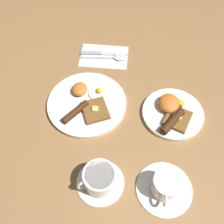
{
  "coord_description": "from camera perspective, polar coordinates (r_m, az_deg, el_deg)",
  "views": [
    {
      "loc": [
        0.54,
        0.14,
        0.78
      ],
      "look_at": [
        0.04,
        0.09,
        0.03
      ],
      "focal_mm": 42.0,
      "sensor_mm": 36.0,
      "label": 1
    }
  ],
  "objects": [
    {
      "name": "spoon",
      "position": [
        1.09,
        0.76,
        11.82
      ],
      "size": [
        0.04,
        0.19,
        0.01
      ],
      "rotation": [
        0.0,
        0.0,
        1.66
      ],
      "color": "silver",
      "rests_on": "napkin"
    },
    {
      "name": "knife",
      "position": [
        1.11,
        -2.3,
        12.66
      ],
      "size": [
        0.03,
        0.2,
        0.01
      ],
      "rotation": [
        0.0,
        0.0,
        1.63
      ],
      "color": "silver",
      "rests_on": "napkin"
    },
    {
      "name": "breakfast_plate_near",
      "position": [
        0.94,
        -5.47,
        1.98
      ],
      "size": [
        0.28,
        0.28,
        0.04
      ],
      "color": "white",
      "rests_on": "ground_plane"
    },
    {
      "name": "teacup_far",
      "position": [
        0.8,
        11.59,
        -15.57
      ],
      "size": [
        0.17,
        0.17,
        0.07
      ],
      "color": "white",
      "rests_on": "ground_plane"
    },
    {
      "name": "ground_plane",
      "position": [
        0.95,
        -5.43,
        1.62
      ],
      "size": [
        3.0,
        3.0,
        0.0
      ],
      "primitive_type": "plane",
      "color": "olive"
    },
    {
      "name": "teacup_near",
      "position": [
        0.79,
        -2.71,
        -14.41
      ],
      "size": [
        0.14,
        0.14,
        0.07
      ],
      "color": "white",
      "rests_on": "ground_plane"
    },
    {
      "name": "napkin",
      "position": [
        1.11,
        -1.75,
        12.05
      ],
      "size": [
        0.13,
        0.19,
        0.01
      ],
      "primitive_type": "cube",
      "rotation": [
        0.0,
        0.0,
        -0.0
      ],
      "color": "white",
      "rests_on": "ground_plane"
    },
    {
      "name": "breakfast_plate_far",
      "position": [
        0.93,
        13.09,
        -0.09
      ],
      "size": [
        0.21,
        0.21,
        0.05
      ],
      "color": "white",
      "rests_on": "ground_plane"
    }
  ]
}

